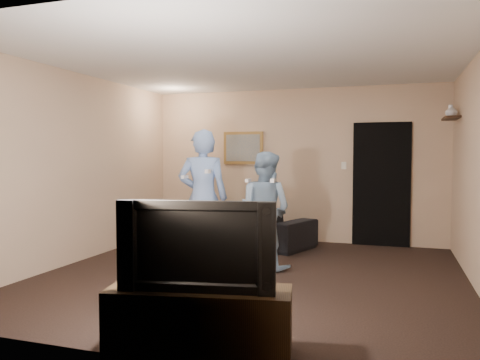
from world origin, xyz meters
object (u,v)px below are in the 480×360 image
(tv_console, at_px, (199,321))
(wii_player_right, at_px, (265,210))
(sofa, at_px, (245,223))
(wii_player_left, at_px, (203,198))
(television, at_px, (199,244))

(tv_console, xyz_separation_m, wii_player_right, (-0.24, 2.73, 0.51))
(sofa, xyz_separation_m, wii_player_left, (-0.05, -1.70, 0.57))
(tv_console, relative_size, television, 1.19)
(tv_console, relative_size, wii_player_right, 0.89)
(tv_console, height_order, wii_player_left, wii_player_left)
(tv_console, height_order, television, television)
(tv_console, bearing_deg, sofa, 92.58)
(sofa, xyz_separation_m, television, (1.00, -4.28, 0.49))
(tv_console, bearing_deg, wii_player_right, 84.47)
(wii_player_right, bearing_deg, wii_player_left, -170.12)
(sofa, relative_size, tv_console, 1.68)
(sofa, relative_size, wii_player_right, 1.50)
(television, xyz_separation_m, wii_player_left, (-1.05, 2.58, 0.08))
(sofa, bearing_deg, wii_player_right, 136.47)
(tv_console, xyz_separation_m, television, (0.00, 0.00, 0.57))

